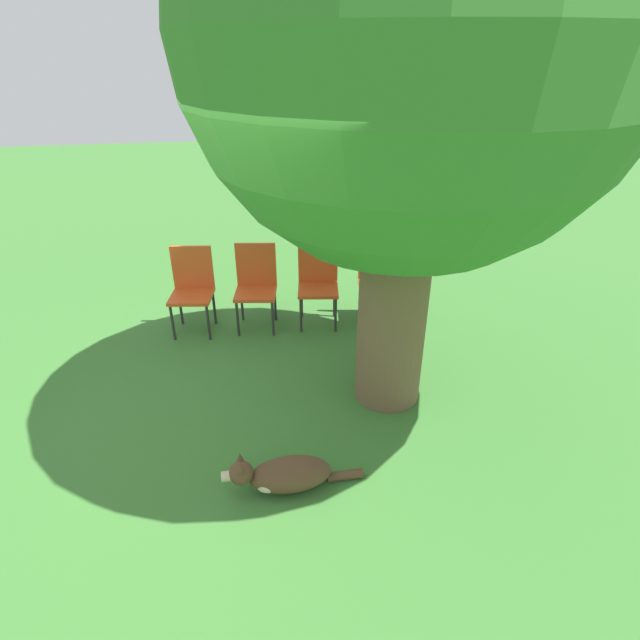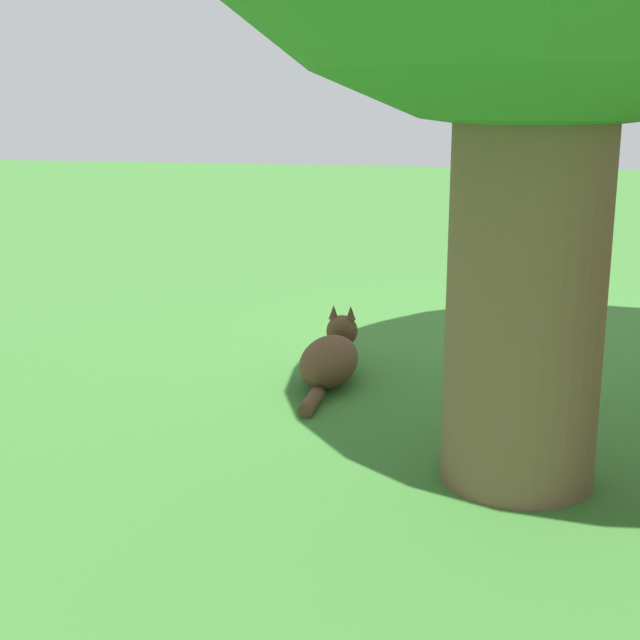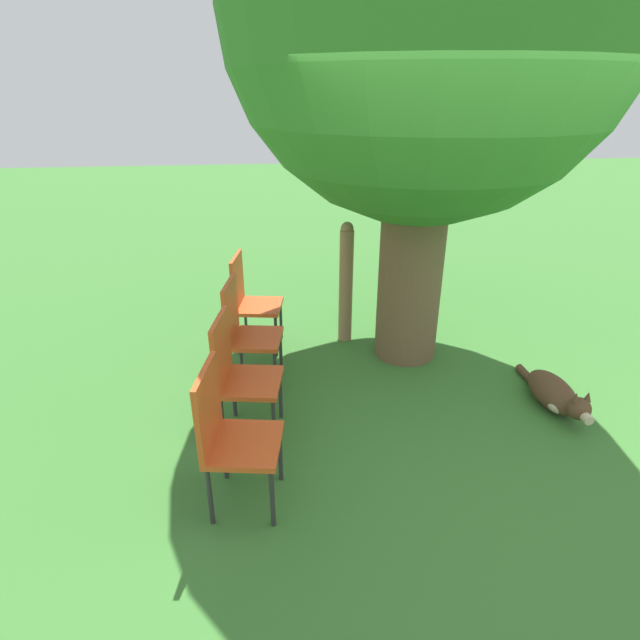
# 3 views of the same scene
# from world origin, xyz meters

# --- Properties ---
(ground_plane) EXTENTS (30.00, 30.00, 0.00)m
(ground_plane) POSITION_xyz_m (0.00, 0.00, 0.00)
(ground_plane) COLOR #38702D
(dog) EXTENTS (0.28, 1.01, 0.33)m
(dog) POSITION_xyz_m (0.81, 0.18, 0.12)
(dog) COLOR #513823
(dog) RESTS_ON ground_plane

